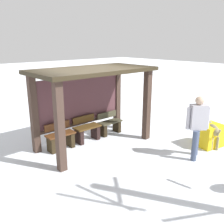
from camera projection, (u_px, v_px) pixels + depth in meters
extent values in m
plane|color=white|center=(95.00, 144.00, 7.17)|extent=(60.00, 60.00, 0.00)
cube|color=#3E2D25|center=(60.00, 128.00, 5.45)|extent=(0.18, 0.18, 2.12)
cube|color=#3E2D25|center=(147.00, 105.00, 7.34)|extent=(0.18, 0.18, 2.12)
cube|color=#3E2D25|center=(34.00, 115.00, 6.41)|extent=(0.18, 0.18, 2.12)
cube|color=#3E2D25|center=(117.00, 98.00, 8.30)|extent=(0.18, 0.18, 2.12)
cube|color=black|center=(93.00, 70.00, 6.57)|extent=(3.37, 1.74, 0.10)
cube|color=#502F34|center=(81.00, 99.00, 7.30)|extent=(2.79, 0.08, 1.35)
cube|color=#3E2D25|center=(82.00, 123.00, 7.49)|extent=(2.79, 0.06, 0.08)
cube|color=#563017|center=(61.00, 134.00, 6.73)|extent=(0.80, 0.36, 0.04)
cube|color=#563017|center=(57.00, 126.00, 6.79)|extent=(0.76, 0.04, 0.20)
cube|color=#2E2314|center=(70.00, 139.00, 6.99)|extent=(0.12, 0.30, 0.43)
cube|color=#2E2314|center=(51.00, 145.00, 6.60)|extent=(0.12, 0.30, 0.43)
cube|color=#4C3416|center=(87.00, 127.00, 7.30)|extent=(0.80, 0.39, 0.05)
cube|color=#4C3416|center=(84.00, 119.00, 7.38)|extent=(0.76, 0.04, 0.20)
cube|color=black|center=(95.00, 132.00, 7.56)|extent=(0.12, 0.33, 0.43)
cube|color=black|center=(79.00, 137.00, 7.18)|extent=(0.12, 0.33, 0.43)
cube|color=#403C2B|center=(110.00, 122.00, 7.89)|extent=(0.80, 0.35, 0.04)
cube|color=#403C2B|center=(107.00, 115.00, 7.95)|extent=(0.76, 0.04, 0.20)
cube|color=black|center=(117.00, 126.00, 8.14)|extent=(0.12, 0.29, 0.38)
cube|color=black|center=(103.00, 130.00, 7.76)|extent=(0.12, 0.29, 0.38)
cube|color=#AEACB6|center=(198.00, 117.00, 6.07)|extent=(0.47, 0.45, 0.62)
sphere|color=tan|center=(200.00, 101.00, 5.95)|extent=(0.21, 0.21, 0.21)
cylinder|color=#404C66|center=(196.00, 141.00, 6.43)|extent=(0.20, 0.20, 0.79)
cylinder|color=#404C66|center=(195.00, 146.00, 6.10)|extent=(0.20, 0.20, 0.79)
cylinder|color=#AEACB6|center=(208.00, 118.00, 6.09)|extent=(0.13, 0.13, 0.56)
cylinder|color=#AEACB6|center=(188.00, 118.00, 6.07)|extent=(0.13, 0.13, 0.56)
ellipsoid|color=#867B5A|center=(213.00, 130.00, 6.82)|extent=(0.57, 0.60, 0.29)
sphere|color=#867B5A|center=(208.00, 124.00, 7.15)|extent=(0.21, 0.21, 0.21)
cylinder|color=#867B5A|center=(219.00, 133.00, 6.47)|extent=(0.14, 0.15, 0.23)
cylinder|color=#867B5A|center=(212.00, 139.00, 7.09)|extent=(0.07, 0.07, 0.39)
cylinder|color=#867B5A|center=(207.00, 139.00, 7.09)|extent=(0.07, 0.07, 0.39)
cylinder|color=#867B5A|center=(217.00, 144.00, 6.74)|extent=(0.07, 0.07, 0.39)
cylinder|color=#867B5A|center=(212.00, 144.00, 6.74)|extent=(0.07, 0.07, 0.39)
cube|color=yellow|center=(209.00, 135.00, 7.00)|extent=(0.80, 0.70, 0.64)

